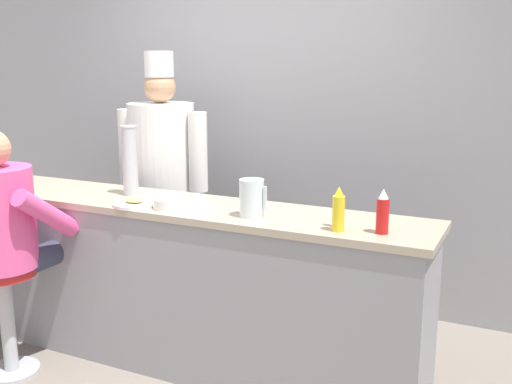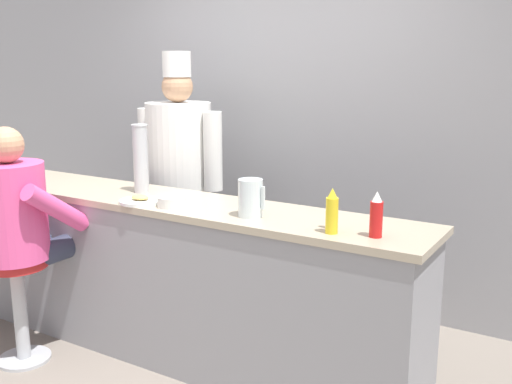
{
  "view_description": "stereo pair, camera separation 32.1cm",
  "coord_description": "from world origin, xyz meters",
  "px_view_note": "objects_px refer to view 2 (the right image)",
  "views": [
    {
      "loc": [
        1.96,
        -2.59,
        1.8
      ],
      "look_at": [
        0.6,
        0.25,
        1.11
      ],
      "focal_mm": 42.0,
      "sensor_mm": 36.0,
      "label": 1
    },
    {
      "loc": [
        2.24,
        -2.43,
        1.8
      ],
      "look_at": [
        0.6,
        0.25,
        1.11
      ],
      "focal_mm": 42.0,
      "sensor_mm": 36.0,
      "label": 2
    }
  ],
  "objects_px": {
    "mustard_bottle_yellow": "(332,212)",
    "cook_in_whites_near": "(180,170)",
    "water_pitcher_clear": "(251,198)",
    "diner_seated_pink": "(17,219)",
    "hot_sauce_bottle_orange": "(331,214)",
    "cup_stack_steel": "(141,159)",
    "coffee_mug_tan": "(4,171)",
    "ketchup_bottle_red": "(376,216)",
    "cereal_bowl": "(172,202)",
    "breakfast_plate": "(140,200)"
  },
  "relations": [
    {
      "from": "mustard_bottle_yellow",
      "to": "cook_in_whites_near",
      "type": "height_order",
      "value": "cook_in_whites_near"
    },
    {
      "from": "water_pitcher_clear",
      "to": "diner_seated_pink",
      "type": "xyz_separation_m",
      "value": [
        -1.35,
        -0.44,
        -0.21
      ]
    },
    {
      "from": "mustard_bottle_yellow",
      "to": "hot_sauce_bottle_orange",
      "type": "xyz_separation_m",
      "value": [
        -0.04,
        0.07,
        -0.03
      ]
    },
    {
      "from": "water_pitcher_clear",
      "to": "cup_stack_steel",
      "type": "bearing_deg",
      "value": 170.38
    },
    {
      "from": "mustard_bottle_yellow",
      "to": "coffee_mug_tan",
      "type": "distance_m",
      "value": 2.61
    },
    {
      "from": "ketchup_bottle_red",
      "to": "hot_sauce_bottle_orange",
      "type": "height_order",
      "value": "ketchup_bottle_red"
    },
    {
      "from": "water_pitcher_clear",
      "to": "coffee_mug_tan",
      "type": "relative_size",
      "value": 1.68
    },
    {
      "from": "hot_sauce_bottle_orange",
      "to": "cup_stack_steel",
      "type": "xyz_separation_m",
      "value": [
        -1.37,
        0.15,
        0.14
      ]
    },
    {
      "from": "hot_sauce_bottle_orange",
      "to": "water_pitcher_clear",
      "type": "bearing_deg",
      "value": -179.6
    },
    {
      "from": "hot_sauce_bottle_orange",
      "to": "cook_in_whites_near",
      "type": "height_order",
      "value": "cook_in_whites_near"
    },
    {
      "from": "cup_stack_steel",
      "to": "diner_seated_pink",
      "type": "bearing_deg",
      "value": -127.25
    },
    {
      "from": "mustard_bottle_yellow",
      "to": "cereal_bowl",
      "type": "xyz_separation_m",
      "value": [
        -1.0,
        0.02,
        -0.07
      ]
    },
    {
      "from": "hot_sauce_bottle_orange",
      "to": "cook_in_whites_near",
      "type": "relative_size",
      "value": 0.08
    },
    {
      "from": "coffee_mug_tan",
      "to": "cup_stack_steel",
      "type": "distance_m",
      "value": 1.22
    },
    {
      "from": "ketchup_bottle_red",
      "to": "cup_stack_steel",
      "type": "distance_m",
      "value": 1.62
    },
    {
      "from": "mustard_bottle_yellow",
      "to": "hot_sauce_bottle_orange",
      "type": "relative_size",
      "value": 1.4
    },
    {
      "from": "ketchup_bottle_red",
      "to": "coffee_mug_tan",
      "type": "bearing_deg",
      "value": 178.98
    },
    {
      "from": "coffee_mug_tan",
      "to": "breakfast_plate",
      "type": "bearing_deg",
      "value": -4.28
    },
    {
      "from": "mustard_bottle_yellow",
      "to": "diner_seated_pink",
      "type": "xyz_separation_m",
      "value": [
        -1.85,
        -0.37,
        -0.21
      ]
    },
    {
      "from": "ketchup_bottle_red",
      "to": "hot_sauce_bottle_orange",
      "type": "distance_m",
      "value": 0.24
    },
    {
      "from": "cup_stack_steel",
      "to": "cook_in_whites_near",
      "type": "distance_m",
      "value": 0.66
    },
    {
      "from": "hot_sauce_bottle_orange",
      "to": "coffee_mug_tan",
      "type": "bearing_deg",
      "value": 179.3
    },
    {
      "from": "coffee_mug_tan",
      "to": "diner_seated_pink",
      "type": "relative_size",
      "value": 0.08
    },
    {
      "from": "mustard_bottle_yellow",
      "to": "breakfast_plate",
      "type": "xyz_separation_m",
      "value": [
        -1.22,
        -0.0,
        -0.09
      ]
    },
    {
      "from": "cup_stack_steel",
      "to": "cook_in_whites_near",
      "type": "xyz_separation_m",
      "value": [
        -0.18,
        0.61,
        -0.18
      ]
    },
    {
      "from": "mustard_bottle_yellow",
      "to": "water_pitcher_clear",
      "type": "bearing_deg",
      "value": 172.5
    },
    {
      "from": "water_pitcher_clear",
      "to": "cook_in_whites_near",
      "type": "height_order",
      "value": "cook_in_whites_near"
    },
    {
      "from": "cup_stack_steel",
      "to": "diner_seated_pink",
      "type": "height_order",
      "value": "diner_seated_pink"
    },
    {
      "from": "hot_sauce_bottle_orange",
      "to": "diner_seated_pink",
      "type": "xyz_separation_m",
      "value": [
        -1.82,
        -0.44,
        -0.18
      ]
    },
    {
      "from": "coffee_mug_tan",
      "to": "cup_stack_steel",
      "type": "bearing_deg",
      "value": 5.65
    },
    {
      "from": "ketchup_bottle_red",
      "to": "diner_seated_pink",
      "type": "xyz_separation_m",
      "value": [
        -2.06,
        -0.42,
        -0.21
      ]
    },
    {
      "from": "coffee_mug_tan",
      "to": "diner_seated_pink",
      "type": "bearing_deg",
      "value": -32.28
    },
    {
      "from": "cereal_bowl",
      "to": "cup_stack_steel",
      "type": "height_order",
      "value": "cup_stack_steel"
    },
    {
      "from": "ketchup_bottle_red",
      "to": "cereal_bowl",
      "type": "distance_m",
      "value": 1.2
    },
    {
      "from": "water_pitcher_clear",
      "to": "breakfast_plate",
      "type": "distance_m",
      "value": 0.73
    },
    {
      "from": "diner_seated_pink",
      "to": "cook_in_whites_near",
      "type": "height_order",
      "value": "cook_in_whites_near"
    },
    {
      "from": "cup_stack_steel",
      "to": "water_pitcher_clear",
      "type": "bearing_deg",
      "value": -9.62
    },
    {
      "from": "breakfast_plate",
      "to": "cereal_bowl",
      "type": "relative_size",
      "value": 1.48
    },
    {
      "from": "cereal_bowl",
      "to": "cup_stack_steel",
      "type": "distance_m",
      "value": 0.49
    },
    {
      "from": "water_pitcher_clear",
      "to": "cereal_bowl",
      "type": "xyz_separation_m",
      "value": [
        -0.5,
        -0.05,
        -0.07
      ]
    },
    {
      "from": "mustard_bottle_yellow",
      "to": "breakfast_plate",
      "type": "height_order",
      "value": "mustard_bottle_yellow"
    },
    {
      "from": "coffee_mug_tan",
      "to": "water_pitcher_clear",
      "type": "bearing_deg",
      "value": -0.94
    },
    {
      "from": "mustard_bottle_yellow",
      "to": "water_pitcher_clear",
      "type": "distance_m",
      "value": 0.5
    },
    {
      "from": "coffee_mug_tan",
      "to": "diner_seated_pink",
      "type": "xyz_separation_m",
      "value": [
        0.75,
        -0.47,
        -0.14
      ]
    },
    {
      "from": "breakfast_plate",
      "to": "coffee_mug_tan",
      "type": "xyz_separation_m",
      "value": [
        -1.39,
        0.1,
        0.02
      ]
    },
    {
      "from": "hot_sauce_bottle_orange",
      "to": "breakfast_plate",
      "type": "height_order",
      "value": "hot_sauce_bottle_orange"
    },
    {
      "from": "ketchup_bottle_red",
      "to": "diner_seated_pink",
      "type": "relative_size",
      "value": 0.15
    },
    {
      "from": "mustard_bottle_yellow",
      "to": "cereal_bowl",
      "type": "distance_m",
      "value": 1.0
    },
    {
      "from": "cereal_bowl",
      "to": "diner_seated_pink",
      "type": "bearing_deg",
      "value": -155.51
    },
    {
      "from": "ketchup_bottle_red",
      "to": "cereal_bowl",
      "type": "bearing_deg",
      "value": -178.44
    }
  ]
}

